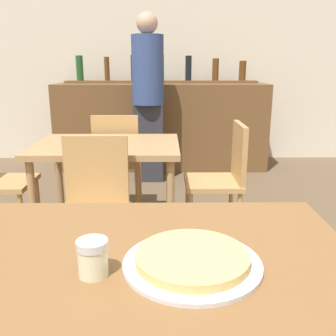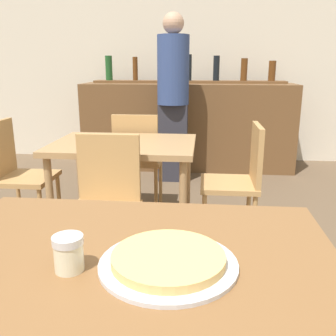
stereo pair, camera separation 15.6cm
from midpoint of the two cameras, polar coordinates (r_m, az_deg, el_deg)
The scene contains 12 objects.
wall_back at distance 5.19m, azimuth 4.31°, elevation 16.80°, with size 8.00×0.05×2.80m.
dining_table_near at distance 1.13m, azimuth -1.86°, elevation -16.49°, with size 1.19×0.82×0.77m.
dining_table_far at distance 2.70m, azimuth -5.07°, elevation 2.02°, with size 1.01×0.74×0.75m.
bar_counter at distance 4.74m, azimuth 3.95°, elevation 6.34°, with size 2.60×0.56×1.05m.
bar_back_shelf at distance 4.82m, azimuth 4.08°, elevation 13.76°, with size 2.39×0.24×0.35m.
chair_far_side_front at distance 2.23m, azimuth -7.52°, elevation -4.66°, with size 0.40×0.40×0.88m.
chair_far_side_back at distance 3.25m, azimuth -3.29°, elevation 1.91°, with size 0.40×0.40×0.88m.
chair_far_side_left at distance 3.00m, azimuth -20.85°, elevation -0.28°, with size 0.40×0.40×0.88m.
chair_far_side_right at distance 2.71m, azimuth 12.57°, elevation -1.22°, with size 0.40×0.40×0.88m.
pizza_tray at distance 1.02m, azimuth 4.56°, elevation -14.00°, with size 0.37×0.37×0.04m.
cheese_shaker at distance 1.00m, azimuth -10.55°, elevation -12.73°, with size 0.08×0.08×0.10m.
person_standing at distance 4.12m, azimuth 1.88°, elevation 11.38°, with size 0.34×0.34×1.80m.
Camera 2 is at (0.20, -0.94, 1.28)m, focal length 40.00 mm.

